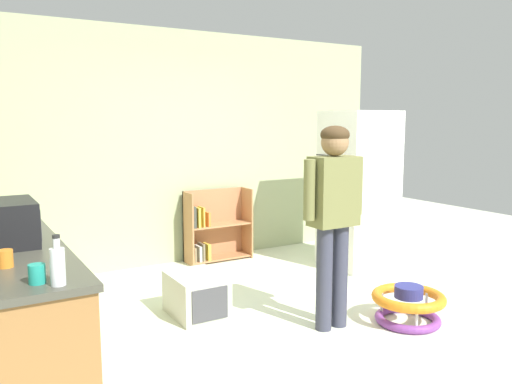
{
  "coord_description": "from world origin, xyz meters",
  "views": [
    {
      "loc": [
        -2.48,
        -3.32,
        1.68
      ],
      "look_at": [
        -0.13,
        0.61,
        1.04
      ],
      "focal_mm": 36.22,
      "sensor_mm": 36.0,
      "label": 1
    }
  ],
  "objects_px": {
    "bookshelf": "(213,229)",
    "pet_carrier": "(196,295)",
    "teal_cup": "(37,274)",
    "yellow_cup": "(13,215)",
    "kitchen_counter": "(13,318)",
    "standing_person": "(333,207)",
    "orange_cup": "(5,259)",
    "refrigerator": "(358,189)",
    "microwave": "(5,223)",
    "blue_cup": "(33,220)",
    "clear_bottle": "(58,265)",
    "baby_walker": "(408,305)"
  },
  "relations": [
    {
      "from": "bookshelf",
      "to": "clear_bottle",
      "type": "distance_m",
      "value": 3.77
    },
    {
      "from": "refrigerator",
      "to": "microwave",
      "type": "distance_m",
      "value": 3.84
    },
    {
      "from": "yellow_cup",
      "to": "refrigerator",
      "type": "bearing_deg",
      "value": 1.45
    },
    {
      "from": "baby_walker",
      "to": "yellow_cup",
      "type": "height_order",
      "value": "yellow_cup"
    },
    {
      "from": "baby_walker",
      "to": "orange_cup",
      "type": "distance_m",
      "value": 3.08
    },
    {
      "from": "teal_cup",
      "to": "yellow_cup",
      "type": "height_order",
      "value": "same"
    },
    {
      "from": "teal_cup",
      "to": "orange_cup",
      "type": "xyz_separation_m",
      "value": [
        -0.1,
        0.38,
        0.0
      ]
    },
    {
      "from": "teal_cup",
      "to": "pet_carrier",
      "type": "bearing_deg",
      "value": 43.27
    },
    {
      "from": "standing_person",
      "to": "microwave",
      "type": "bearing_deg",
      "value": 170.44
    },
    {
      "from": "clear_bottle",
      "to": "yellow_cup",
      "type": "xyz_separation_m",
      "value": [
        -0.01,
        1.81,
        -0.05
      ]
    },
    {
      "from": "blue_cup",
      "to": "yellow_cup",
      "type": "height_order",
      "value": "same"
    },
    {
      "from": "pet_carrier",
      "to": "orange_cup",
      "type": "distance_m",
      "value": 1.97
    },
    {
      "from": "kitchen_counter",
      "to": "blue_cup",
      "type": "bearing_deg",
      "value": 69.85
    },
    {
      "from": "clear_bottle",
      "to": "baby_walker",
      "type": "bearing_deg",
      "value": 7.38
    },
    {
      "from": "bookshelf",
      "to": "microwave",
      "type": "relative_size",
      "value": 1.77
    },
    {
      "from": "teal_cup",
      "to": "orange_cup",
      "type": "distance_m",
      "value": 0.39
    },
    {
      "from": "clear_bottle",
      "to": "microwave",
      "type": "bearing_deg",
      "value": 97.7
    },
    {
      "from": "teal_cup",
      "to": "clear_bottle",
      "type": "bearing_deg",
      "value": -43.83
    },
    {
      "from": "baby_walker",
      "to": "pet_carrier",
      "type": "bearing_deg",
      "value": 143.5
    },
    {
      "from": "kitchen_counter",
      "to": "standing_person",
      "type": "distance_m",
      "value": 2.39
    },
    {
      "from": "orange_cup",
      "to": "blue_cup",
      "type": "xyz_separation_m",
      "value": [
        0.28,
        1.07,
        0.0
      ]
    },
    {
      "from": "refrigerator",
      "to": "clear_bottle",
      "type": "relative_size",
      "value": 7.24
    },
    {
      "from": "bookshelf",
      "to": "microwave",
      "type": "height_order",
      "value": "microwave"
    },
    {
      "from": "kitchen_counter",
      "to": "orange_cup",
      "type": "height_order",
      "value": "orange_cup"
    },
    {
      "from": "bookshelf",
      "to": "pet_carrier",
      "type": "relative_size",
      "value": 1.54
    },
    {
      "from": "kitchen_counter",
      "to": "baby_walker",
      "type": "bearing_deg",
      "value": -10.57
    },
    {
      "from": "kitchen_counter",
      "to": "standing_person",
      "type": "xyz_separation_m",
      "value": [
        2.31,
        -0.29,
        0.55
      ]
    },
    {
      "from": "bookshelf",
      "to": "teal_cup",
      "type": "xyz_separation_m",
      "value": [
        -2.34,
        -2.87,
        0.57
      ]
    },
    {
      "from": "pet_carrier",
      "to": "bookshelf",
      "type": "bearing_deg",
      "value": 59.16
    },
    {
      "from": "pet_carrier",
      "to": "yellow_cup",
      "type": "height_order",
      "value": "yellow_cup"
    },
    {
      "from": "clear_bottle",
      "to": "refrigerator",
      "type": "bearing_deg",
      "value": 27.87
    },
    {
      "from": "bookshelf",
      "to": "orange_cup",
      "type": "xyz_separation_m",
      "value": [
        -2.44,
        -2.49,
        0.57
      ]
    },
    {
      "from": "clear_bottle",
      "to": "yellow_cup",
      "type": "bearing_deg",
      "value": 90.38
    },
    {
      "from": "kitchen_counter",
      "to": "microwave",
      "type": "height_order",
      "value": "microwave"
    },
    {
      "from": "orange_cup",
      "to": "clear_bottle",
      "type": "bearing_deg",
      "value": -67.94
    },
    {
      "from": "pet_carrier",
      "to": "orange_cup",
      "type": "xyz_separation_m",
      "value": [
        -1.53,
        -0.97,
        0.77
      ]
    },
    {
      "from": "teal_cup",
      "to": "microwave",
      "type": "bearing_deg",
      "value": 93.3
    },
    {
      "from": "kitchen_counter",
      "to": "baby_walker",
      "type": "relative_size",
      "value": 3.31
    },
    {
      "from": "baby_walker",
      "to": "clear_bottle",
      "type": "xyz_separation_m",
      "value": [
        -2.79,
        -0.36,
        0.84
      ]
    },
    {
      "from": "refrigerator",
      "to": "bookshelf",
      "type": "bearing_deg",
      "value": 141.95
    },
    {
      "from": "clear_bottle",
      "to": "teal_cup",
      "type": "bearing_deg",
      "value": 136.17
    },
    {
      "from": "bookshelf",
      "to": "orange_cup",
      "type": "relative_size",
      "value": 8.95
    },
    {
      "from": "standing_person",
      "to": "orange_cup",
      "type": "height_order",
      "value": "standing_person"
    },
    {
      "from": "orange_cup",
      "to": "yellow_cup",
      "type": "bearing_deg",
      "value": 82.63
    },
    {
      "from": "kitchen_counter",
      "to": "microwave",
      "type": "bearing_deg",
      "value": 92.44
    },
    {
      "from": "refrigerator",
      "to": "orange_cup",
      "type": "distance_m",
      "value": 4.05
    },
    {
      "from": "yellow_cup",
      "to": "pet_carrier",
      "type": "bearing_deg",
      "value": -15.83
    },
    {
      "from": "teal_cup",
      "to": "yellow_cup",
      "type": "distance_m",
      "value": 1.73
    },
    {
      "from": "pet_carrier",
      "to": "clear_bottle",
      "type": "distance_m",
      "value": 2.13
    },
    {
      "from": "microwave",
      "to": "teal_cup",
      "type": "distance_m",
      "value": 0.94
    }
  ]
}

